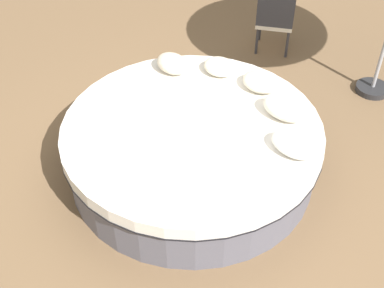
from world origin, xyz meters
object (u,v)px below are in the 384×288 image
Objects in this scene: throw_pillow_0 at (294,145)px; round_bed at (192,148)px; throw_pillow_2 at (261,82)px; throw_pillow_1 at (284,108)px; patio_chair at (275,17)px; throw_pillow_3 at (220,67)px; throw_pillow_4 at (173,64)px.

round_bed is at bearing 22.35° from throw_pillow_0.
throw_pillow_2 is at bearing -34.62° from throw_pillow_0.
patio_chair is (1.48, -1.85, -0.19)m from throw_pillow_1.
round_bed is 1.08m from throw_pillow_1.
throw_pillow_2 is at bearing -95.59° from round_bed.
round_bed is 6.25× the size of throw_pillow_2.
throw_pillow_3 reaches higher than round_bed.
throw_pillow_0 is at bearing 145.38° from throw_pillow_2.
throw_pillow_3 is at bearing -20.38° from throw_pillow_0.
throw_pillow_0 is 2.93m from patio_chair.
throw_pillow_1 is (0.40, -0.39, 0.02)m from throw_pillow_0.
patio_chair reaches higher than throw_pillow_2.
throw_pillow_0 is 1.87m from throw_pillow_4.
throw_pillow_4 is (0.97, 0.45, 0.02)m from throw_pillow_2.
throw_pillow_1 is 1.05m from throw_pillow_3.
throw_pillow_2 is (0.49, -0.23, -0.02)m from throw_pillow_1.
throw_pillow_4 is (1.46, 0.22, 0.01)m from throw_pillow_1.
throw_pillow_2 is (0.89, -0.62, 0.00)m from throw_pillow_0.
throw_pillow_0 reaches higher than round_bed.
round_bed is 5.42× the size of throw_pillow_1.
throw_pillow_0 is 0.56m from throw_pillow_1.
throw_pillow_3 is 0.56m from throw_pillow_4.
patio_chair reaches higher than throw_pillow_0.
round_bed is 2.80m from patio_chair.
throw_pillow_2 is 0.55m from throw_pillow_3.
throw_pillow_4 reaches higher than throw_pillow_0.
round_bed is 6.81× the size of throw_pillow_3.
throw_pillow_0 is 1.22× the size of throw_pillow_3.
throw_pillow_1 reaches higher than throw_pillow_3.
throw_pillow_4 is 0.43× the size of patio_chair.
patio_chair is (0.98, -1.63, -0.17)m from throw_pillow_2.
throw_pillow_0 reaches higher than throw_pillow_3.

